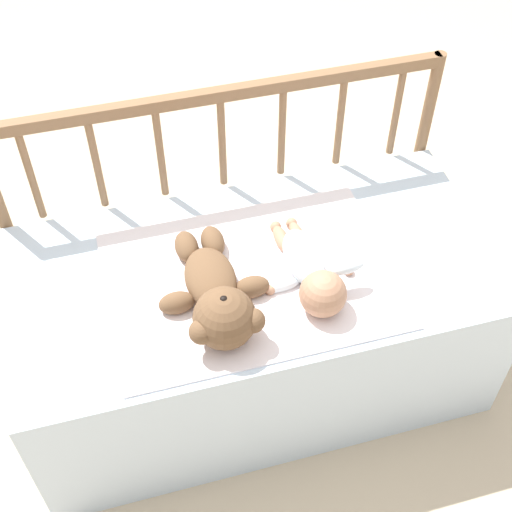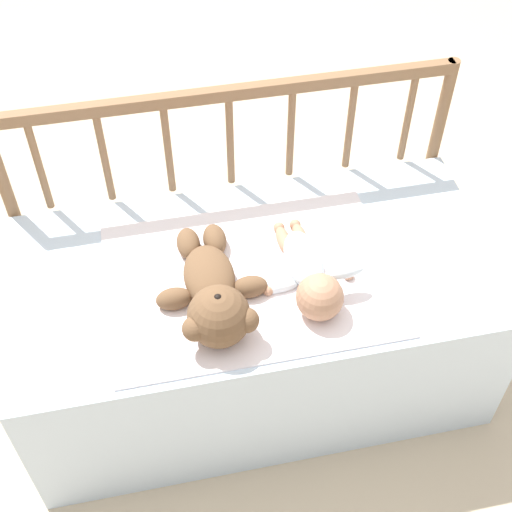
% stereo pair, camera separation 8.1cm
% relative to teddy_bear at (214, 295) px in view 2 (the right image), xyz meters
% --- Properties ---
extents(ground_plane, '(12.00, 12.00, 0.00)m').
position_rel_teddy_bear_xyz_m(ground_plane, '(0.13, 0.12, -0.57)').
color(ground_plane, '#C6B293').
extents(crib_mattress, '(1.34, 0.67, 0.51)m').
position_rel_teddy_bear_xyz_m(crib_mattress, '(0.13, 0.12, -0.32)').
color(crib_mattress, silver).
rests_on(crib_mattress, ground_plane).
extents(crib_rail, '(1.34, 0.04, 0.85)m').
position_rel_teddy_bear_xyz_m(crib_rail, '(0.13, 0.48, 0.03)').
color(crib_rail, brown).
rests_on(crib_rail, ground_plane).
extents(blanket, '(0.76, 0.55, 0.01)m').
position_rel_teddy_bear_xyz_m(blanket, '(0.11, 0.08, -0.06)').
color(blanket, white).
rests_on(blanket, crib_mattress).
extents(teddy_bear, '(0.29, 0.43, 0.16)m').
position_rel_teddy_bear_xyz_m(teddy_bear, '(0.00, 0.00, 0.00)').
color(teddy_bear, brown).
rests_on(teddy_bear, crib_mattress).
extents(baby, '(0.27, 0.38, 0.12)m').
position_rel_teddy_bear_xyz_m(baby, '(0.26, 0.03, -0.01)').
color(baby, white).
rests_on(baby, crib_mattress).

